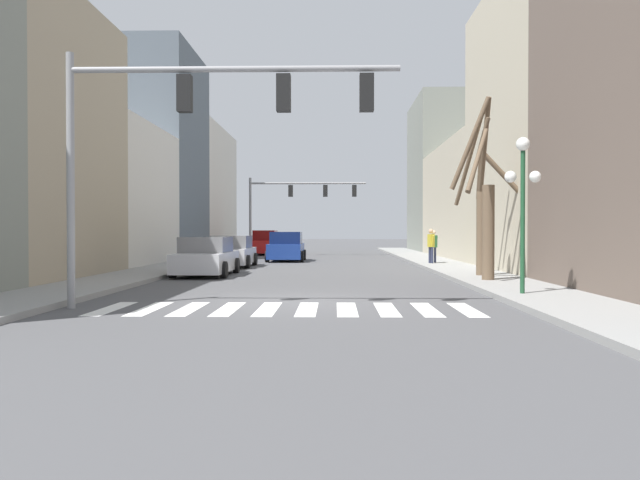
{
  "coord_description": "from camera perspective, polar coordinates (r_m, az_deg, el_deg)",
  "views": [
    {
      "loc": [
        1.07,
        -15.55,
        1.78
      ],
      "look_at": [
        0.26,
        19.49,
        1.27
      ],
      "focal_mm": 35.0,
      "sensor_mm": 36.0,
      "label": 1
    }
  ],
  "objects": [
    {
      "name": "crosswalk_stripes",
      "position": [
        14.25,
        -3.0,
        -6.32
      ],
      "size": [
        8.55,
        2.6,
        0.01
      ],
      "color": "white",
      "rests_on": "ground_plane"
    },
    {
      "name": "building_row_right",
      "position": [
        35.49,
        17.34,
        6.6
      ],
      "size": [
        6.0,
        48.4,
        12.73
      ],
      "color": "#66564C",
      "rests_on": "ground_plane"
    },
    {
      "name": "building_row_left",
      "position": [
        35.79,
        -18.14,
        6.18
      ],
      "size": [
        6.0,
        46.67,
        13.2
      ],
      "color": "gray",
      "rests_on": "ground_plane"
    },
    {
      "name": "car_parked_right_far",
      "position": [
        31.13,
        -8.09,
        -1.11
      ],
      "size": [
        2.18,
        4.39,
        1.54
      ],
      "rotation": [
        0.0,
        0.0,
        1.57
      ],
      "color": "silver",
      "rests_on": "ground_plane"
    },
    {
      "name": "pedestrian_waiting_at_curb",
      "position": [
        32.41,
        10.34,
        -0.32
      ],
      "size": [
        0.56,
        0.57,
        1.66
      ],
      "rotation": [
        0.0,
        0.0,
        3.94
      ],
      "color": "#282D47",
      "rests_on": "sidewalk_right"
    },
    {
      "name": "sidewalk_left",
      "position": [
        17.39,
        -24.63,
        -4.87
      ],
      "size": [
        2.56,
        90.0,
        0.15
      ],
      "color": "gray",
      "rests_on": "ground_plane"
    },
    {
      "name": "street_lamp_right_corner",
      "position": [
        17.12,
        18.05,
        5.02
      ],
      "size": [
        0.95,
        0.36,
        4.07
      ],
      "color": "#1E4C2D",
      "rests_on": "sidewalk_right"
    },
    {
      "name": "car_parked_right_near",
      "position": [
        25.22,
        -10.36,
        -1.57
      ],
      "size": [
        2.15,
        4.73,
        1.54
      ],
      "rotation": [
        0.0,
        0.0,
        1.57
      ],
      "color": "silver",
      "rests_on": "ground_plane"
    },
    {
      "name": "car_parked_left_mid",
      "position": [
        46.86,
        -5.02,
        -0.31
      ],
      "size": [
        2.01,
        4.89,
        1.82
      ],
      "rotation": [
        0.0,
        0.0,
        1.57
      ],
      "color": "red",
      "rests_on": "ground_plane"
    },
    {
      "name": "street_tree_left_far",
      "position": [
        21.6,
        14.79,
        3.39
      ],
      "size": [
        1.43,
        3.35,
        6.12
      ],
      "color": "brown",
      "rests_on": "sidewalk_right"
    },
    {
      "name": "sidewalk_right",
      "position": [
        16.57,
        20.6,
        -5.12
      ],
      "size": [
        2.56,
        90.0,
        0.15
      ],
      "color": "gray",
      "rests_on": "ground_plane"
    },
    {
      "name": "street_tree_right_mid",
      "position": [
        23.84,
        14.58,
        2.58
      ],
      "size": [
        2.21,
        1.85,
        5.85
      ],
      "color": "brown",
      "rests_on": "sidewalk_right"
    },
    {
      "name": "pedestrian_on_right_sidewalk",
      "position": [
        31.94,
        10.11,
        -0.26
      ],
      "size": [
        0.32,
        0.74,
        1.73
      ],
      "rotation": [
        0.0,
        0.0,
        1.83
      ],
      "color": "#282D47",
      "rests_on": "sidewalk_right"
    },
    {
      "name": "traffic_signal_near",
      "position": [
        14.74,
        -11.25,
        11.01
      ],
      "size": [
        7.62,
        0.28,
        5.86
      ],
      "color": "gray",
      "rests_on": "ground_plane"
    },
    {
      "name": "traffic_signal_far",
      "position": [
        44.83,
        -2.24,
        3.96
      ],
      "size": [
        8.4,
        0.28,
        5.6
      ],
      "color": "gray",
      "rests_on": "ground_plane"
    },
    {
      "name": "car_driving_away_lane",
      "position": [
        36.74,
        -3.1,
        -0.69
      ],
      "size": [
        2.18,
        4.42,
        1.72
      ],
      "rotation": [
        0.0,
        0.0,
        -1.57
      ],
      "color": "navy",
      "rests_on": "ground_plane"
    },
    {
      "name": "ground_plane",
      "position": [
        15.69,
        -2.59,
        -5.68
      ],
      "size": [
        240.0,
        240.0,
        0.0
      ],
      "primitive_type": "plane",
      "color": "#4C4C4F"
    }
  ]
}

